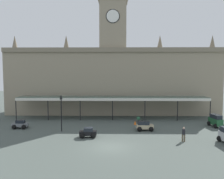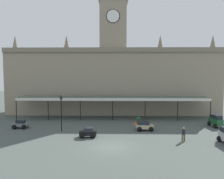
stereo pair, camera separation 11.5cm
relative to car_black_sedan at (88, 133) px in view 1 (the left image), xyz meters
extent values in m
plane|color=#47504B|center=(2.82, -3.51, -0.50)|extent=(140.00, 140.00, 0.00)
cube|color=gray|center=(2.82, 16.29, 5.58)|extent=(39.24, 5.87, 12.18)
cube|color=gray|center=(2.82, 13.21, 11.27)|extent=(39.24, 0.30, 0.80)
cube|color=gray|center=(2.82, 16.29, 16.12)|extent=(4.80, 4.80, 8.90)
cylinder|color=white|center=(2.82, 13.83, 17.19)|extent=(2.20, 0.12, 2.20)
cylinder|color=black|center=(2.82, 13.87, 17.19)|extent=(2.46, 0.06, 2.46)
cone|color=#6E6554|center=(-15.80, 16.29, 12.97)|extent=(1.10, 1.10, 2.60)
cone|color=#6E6554|center=(-6.00, 16.29, 12.97)|extent=(1.10, 1.10, 2.60)
cone|color=#6E6554|center=(11.65, 16.29, 12.97)|extent=(1.10, 1.10, 2.60)
cone|color=#6E6554|center=(21.44, 16.29, 12.97)|extent=(1.10, 1.10, 2.60)
cube|color=#38564C|center=(2.82, 11.16, 3.14)|extent=(31.71, 3.20, 0.16)
cube|color=silver|center=(2.82, 9.56, 2.94)|extent=(31.71, 0.12, 0.44)
cylinder|color=black|center=(-13.03, 9.71, 1.28)|extent=(0.14, 0.14, 3.56)
cylinder|color=black|center=(-7.75, 9.71, 1.28)|extent=(0.14, 0.14, 3.56)
cylinder|color=black|center=(-2.46, 9.71, 1.28)|extent=(0.14, 0.14, 3.56)
cylinder|color=black|center=(2.82, 9.71, 1.28)|extent=(0.14, 0.14, 3.56)
cylinder|color=black|center=(8.11, 9.71, 1.28)|extent=(0.14, 0.14, 3.56)
cylinder|color=black|center=(13.40, 9.71, 1.28)|extent=(0.14, 0.14, 3.56)
cylinder|color=black|center=(18.68, 9.71, 1.28)|extent=(0.14, 0.14, 3.56)
sphere|color=black|center=(15.12, -1.41, -0.18)|extent=(0.64, 0.64, 0.64)
cube|color=black|center=(-0.01, 0.00, 0.02)|extent=(2.08, 0.94, 0.50)
cube|color=#1E232B|center=(0.04, 0.00, 0.48)|extent=(1.12, 0.83, 0.42)
sphere|color=black|center=(-0.67, -0.46, -0.18)|extent=(0.64, 0.64, 0.64)
sphere|color=black|center=(-0.70, 0.42, -0.18)|extent=(0.64, 0.64, 0.64)
sphere|color=black|center=(0.68, -0.42, -0.18)|extent=(0.64, 0.64, 0.64)
sphere|color=black|center=(0.65, 0.46, -0.18)|extent=(0.64, 0.64, 0.64)
cube|color=tan|center=(7.27, 3.24, 0.04)|extent=(2.25, 0.90, 0.55)
cube|color=#1E232B|center=(7.07, 3.24, 0.54)|extent=(1.55, 0.83, 0.45)
sphere|color=black|center=(8.04, 3.69, -0.18)|extent=(0.64, 0.64, 0.64)
sphere|color=black|center=(8.04, 2.79, -0.18)|extent=(0.64, 0.64, 0.64)
sphere|color=black|center=(6.49, 3.69, -0.18)|extent=(0.64, 0.64, 0.64)
sphere|color=black|center=(6.49, 2.79, -0.18)|extent=(0.64, 0.64, 0.64)
cube|color=slate|center=(-10.02, 4.16, 0.02)|extent=(2.07, 0.94, 0.50)
cube|color=#1E232B|center=(-9.97, 4.16, 0.48)|extent=(1.12, 0.83, 0.42)
sphere|color=black|center=(-10.69, 3.70, -0.18)|extent=(0.64, 0.64, 0.64)
sphere|color=black|center=(-10.71, 4.58, -0.18)|extent=(0.64, 0.64, 0.64)
sphere|color=black|center=(-9.34, 3.74, -0.18)|extent=(0.64, 0.64, 0.64)
sphere|color=black|center=(-9.36, 4.62, -0.18)|extent=(0.64, 0.64, 0.64)
cube|color=#1E512D|center=(17.75, 5.61, 0.24)|extent=(1.23, 2.50, 0.95)
cube|color=#1E232B|center=(17.76, 5.56, 0.99)|extent=(1.12, 1.99, 0.55)
sphere|color=black|center=(17.18, 6.40, -0.18)|extent=(0.64, 0.64, 0.64)
sphere|color=black|center=(18.12, 6.51, -0.18)|extent=(0.64, 0.64, 0.64)
sphere|color=black|center=(17.38, 4.71, -0.18)|extent=(0.64, 0.64, 0.64)
sphere|color=black|center=(18.33, 4.82, -0.18)|extent=(0.64, 0.64, 0.64)
cylinder|color=brown|center=(11.13, -1.53, -0.09)|extent=(0.17, 0.17, 0.82)
cylinder|color=brown|center=(10.91, -1.50, -0.09)|extent=(0.17, 0.17, 0.82)
cylinder|color=black|center=(11.02, -1.51, 0.63)|extent=(0.34, 0.34, 0.62)
sphere|color=tan|center=(11.02, -1.51, 1.05)|extent=(0.23, 0.23, 0.23)
cylinder|color=black|center=(-3.87, 2.71, 1.63)|extent=(0.13, 0.13, 4.27)
cube|color=black|center=(-3.87, 2.71, 3.99)|extent=(0.30, 0.30, 0.44)
sphere|color=black|center=(-3.87, 2.71, 4.27)|extent=(0.14, 0.14, 0.14)
cone|color=orange|center=(6.26, 6.67, -0.20)|extent=(0.40, 0.40, 0.61)
cylinder|color=#47423D|center=(6.88, 8.03, -0.29)|extent=(0.56, 0.56, 0.42)
sphere|color=#255A3B|center=(6.88, 8.03, 0.16)|extent=(0.60, 0.60, 0.60)
camera|label=1|loc=(3.27, -26.64, 7.36)|focal=36.14mm
camera|label=2|loc=(3.39, -26.63, 7.36)|focal=36.14mm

